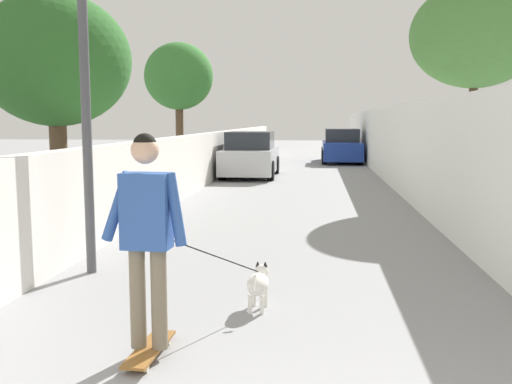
{
  "coord_description": "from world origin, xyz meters",
  "views": [
    {
      "loc": [
        -1.83,
        -0.52,
        1.93
      ],
      "look_at": [
        5.58,
        0.24,
        1.0
      ],
      "focal_mm": 40.53,
      "sensor_mm": 36.0,
      "label": 1
    }
  ],
  "objects_px": {
    "tree_left_mid": "(179,77)",
    "lamp_post": "(83,32)",
    "tree_left_near": "(55,61)",
    "person_skateboarder": "(147,224)",
    "car_far": "(342,147)",
    "tree_right_far": "(476,35)",
    "car_near": "(250,156)",
    "dog": "(258,283)",
    "skateboard": "(150,349)"
  },
  "relations": [
    {
      "from": "tree_left_near",
      "to": "tree_right_far",
      "type": "height_order",
      "value": "tree_right_far"
    },
    {
      "from": "car_near",
      "to": "car_far",
      "type": "bearing_deg",
      "value": -25.5
    },
    {
      "from": "car_far",
      "to": "dog",
      "type": "bearing_deg",
      "value": 175.25
    },
    {
      "from": "tree_left_near",
      "to": "person_skateboarder",
      "type": "relative_size",
      "value": 2.3
    },
    {
      "from": "lamp_post",
      "to": "skateboard",
      "type": "relative_size",
      "value": 5.4
    },
    {
      "from": "tree_left_mid",
      "to": "person_skateboarder",
      "type": "bearing_deg",
      "value": -167.52
    },
    {
      "from": "car_near",
      "to": "skateboard",
      "type": "bearing_deg",
      "value": -176.64
    },
    {
      "from": "person_skateboarder",
      "to": "car_near",
      "type": "xyz_separation_m",
      "value": [
        15.23,
        0.89,
        -0.39
      ]
    },
    {
      "from": "tree_left_near",
      "to": "lamp_post",
      "type": "relative_size",
      "value": 0.92
    },
    {
      "from": "tree_right_far",
      "to": "lamp_post",
      "type": "xyz_separation_m",
      "value": [
        -7.9,
        6.66,
        -0.99
      ]
    },
    {
      "from": "tree_right_far",
      "to": "person_skateboarder",
      "type": "height_order",
      "value": "tree_right_far"
    },
    {
      "from": "tree_left_near",
      "to": "dog",
      "type": "height_order",
      "value": "tree_left_near"
    },
    {
      "from": "tree_left_mid",
      "to": "dog",
      "type": "distance_m",
      "value": 16.06
    },
    {
      "from": "tree_left_near",
      "to": "tree_right_far",
      "type": "bearing_deg",
      "value": -55.96
    },
    {
      "from": "lamp_post",
      "to": "person_skateboarder",
      "type": "height_order",
      "value": "lamp_post"
    },
    {
      "from": "skateboard",
      "to": "car_near",
      "type": "distance_m",
      "value": 15.27
    },
    {
      "from": "person_skateboarder",
      "to": "lamp_post",
      "type": "bearing_deg",
      "value": 30.67
    },
    {
      "from": "tree_left_mid",
      "to": "car_far",
      "type": "height_order",
      "value": "tree_left_mid"
    },
    {
      "from": "skateboard",
      "to": "person_skateboarder",
      "type": "relative_size",
      "value": 0.46
    },
    {
      "from": "lamp_post",
      "to": "skateboard",
      "type": "distance_m",
      "value": 4.13
    },
    {
      "from": "skateboard",
      "to": "car_near",
      "type": "bearing_deg",
      "value": 3.36
    },
    {
      "from": "skateboard",
      "to": "lamp_post",
      "type": "bearing_deg",
      "value": 30.67
    },
    {
      "from": "lamp_post",
      "to": "car_far",
      "type": "distance_m",
      "value": 20.37
    },
    {
      "from": "tree_left_near",
      "to": "car_near",
      "type": "height_order",
      "value": "tree_left_near"
    },
    {
      "from": "skateboard",
      "to": "car_far",
      "type": "distance_m",
      "value": 22.51
    },
    {
      "from": "tree_left_near",
      "to": "tree_right_far",
      "type": "xyz_separation_m",
      "value": [
        5.5,
        -8.14,
        1.09
      ]
    },
    {
      "from": "person_skateboarder",
      "to": "car_far",
      "type": "xyz_separation_m",
      "value": [
        22.37,
        -2.51,
        -0.39
      ]
    },
    {
      "from": "tree_left_near",
      "to": "dog",
      "type": "bearing_deg",
      "value": -134.01
    },
    {
      "from": "tree_left_near",
      "to": "person_skateboarder",
      "type": "distance_m",
      "value": 6.02
    },
    {
      "from": "person_skateboarder",
      "to": "skateboard",
      "type": "bearing_deg",
      "value": 26.57
    },
    {
      "from": "lamp_post",
      "to": "car_near",
      "type": "bearing_deg",
      "value": -2.7
    },
    {
      "from": "lamp_post",
      "to": "car_near",
      "type": "height_order",
      "value": "lamp_post"
    },
    {
      "from": "tree_left_near",
      "to": "dog",
      "type": "relative_size",
      "value": 2.49
    },
    {
      "from": "tree_left_near",
      "to": "car_far",
      "type": "height_order",
      "value": "tree_left_near"
    },
    {
      "from": "car_far",
      "to": "lamp_post",
      "type": "bearing_deg",
      "value": 168.6
    },
    {
      "from": "tree_right_far",
      "to": "dog",
      "type": "height_order",
      "value": "tree_right_far"
    },
    {
      "from": "tree_left_mid",
      "to": "car_far",
      "type": "relative_size",
      "value": 1.08
    },
    {
      "from": "tree_right_far",
      "to": "dog",
      "type": "distance_m",
      "value": 10.77
    },
    {
      "from": "skateboard",
      "to": "car_near",
      "type": "height_order",
      "value": "car_near"
    },
    {
      "from": "lamp_post",
      "to": "car_far",
      "type": "relative_size",
      "value": 1.0
    },
    {
      "from": "tree_left_mid",
      "to": "lamp_post",
      "type": "xyz_separation_m",
      "value": [
        -13.9,
        -2.14,
        -0.49
      ]
    },
    {
      "from": "car_far",
      "to": "tree_right_far",
      "type": "bearing_deg",
      "value": -167.46
    },
    {
      "from": "lamp_post",
      "to": "car_far",
      "type": "xyz_separation_m",
      "value": [
        19.85,
        -4.0,
        -2.27
      ]
    },
    {
      "from": "dog",
      "to": "tree_left_near",
      "type": "bearing_deg",
      "value": 45.99
    },
    {
      "from": "tree_right_far",
      "to": "person_skateboarder",
      "type": "bearing_deg",
      "value": 153.63
    },
    {
      "from": "tree_left_mid",
      "to": "car_near",
      "type": "height_order",
      "value": "tree_left_mid"
    },
    {
      "from": "tree_left_mid",
      "to": "skateboard",
      "type": "bearing_deg",
      "value": -167.52
    },
    {
      "from": "tree_left_mid",
      "to": "lamp_post",
      "type": "distance_m",
      "value": 14.07
    },
    {
      "from": "lamp_post",
      "to": "person_skateboarder",
      "type": "xyz_separation_m",
      "value": [
        -2.52,
        -1.49,
        -1.88
      ]
    },
    {
      "from": "skateboard",
      "to": "car_far",
      "type": "relative_size",
      "value": 0.19
    }
  ]
}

